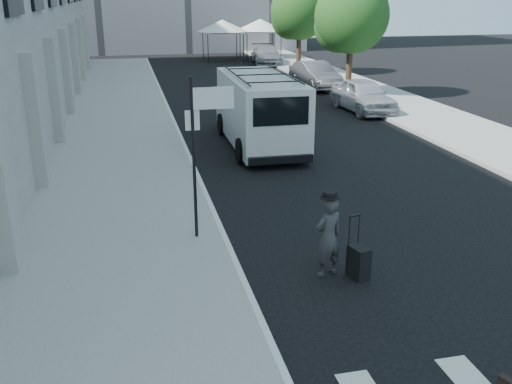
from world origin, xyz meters
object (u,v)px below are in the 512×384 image
businessman (328,237)px  parked_car_c (266,55)px  cargo_van (259,110)px  parked_car_a (363,95)px  suitcase (358,262)px  parked_car_b (315,75)px

businessman → parked_car_c: size_ratio=0.33×
parked_car_c → cargo_van: bearing=-97.7°
businessman → parked_car_a: businessman is taller
businessman → suitcase: businessman is taller
suitcase → parked_car_a: parked_car_a is taller
parked_car_b → parked_car_c: bearing=85.6°
suitcase → cargo_van: (0.44, 10.38, 0.95)m
businessman → parked_car_a: 16.62m
suitcase → parked_car_c: (6.55, 33.90, 0.40)m
businessman → suitcase: bearing=138.1°
businessman → parked_car_a: size_ratio=0.37×
parked_car_a → suitcase: bearing=-114.9°
businessman → cargo_van: 10.20m
businessman → cargo_van: bearing=-114.2°
suitcase → parked_car_c: size_ratio=0.25×
businessman → cargo_van: cargo_van is taller
cargo_van → parked_car_b: size_ratio=1.47×
cargo_van → parked_car_b: (6.11, 11.86, -0.53)m
businessman → parked_car_b: size_ratio=0.36×
businessman → suitcase: 0.77m
cargo_van → suitcase: bearing=-91.6°
suitcase → cargo_van: bearing=73.1°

